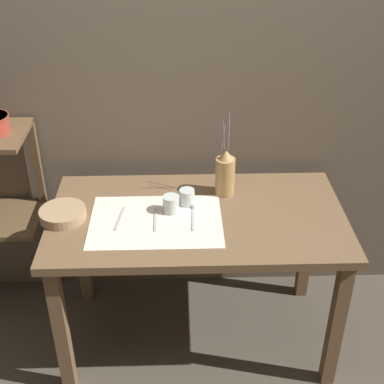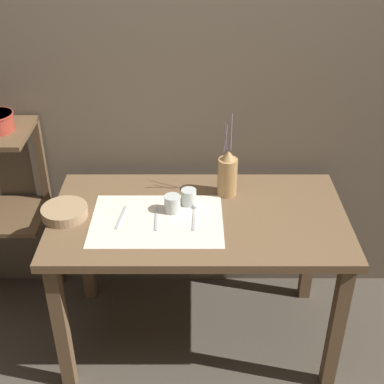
{
  "view_description": "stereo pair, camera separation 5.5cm",
  "coord_description": "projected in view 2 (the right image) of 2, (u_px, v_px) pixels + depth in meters",
  "views": [
    {
      "loc": [
        -0.08,
        -2.01,
        2.13
      ],
      "look_at": [
        -0.02,
        0.0,
        0.89
      ],
      "focal_mm": 50.0,
      "sensor_mm": 36.0,
      "label": 1
    },
    {
      "loc": [
        -0.03,
        -2.02,
        2.13
      ],
      "look_at": [
        -0.02,
        0.0,
        0.89
      ],
      "focal_mm": 50.0,
      "sensor_mm": 36.0,
      "label": 2
    }
  ],
  "objects": [
    {
      "name": "linen_cloth",
      "position": [
        156.0,
        220.0,
        2.39
      ],
      "size": [
        0.59,
        0.42,
        0.0
      ],
      "color": "beige",
      "rests_on": "wooden_table"
    },
    {
      "name": "wooden_bowl",
      "position": [
        63.0,
        212.0,
        2.4
      ],
      "size": [
        0.21,
        0.21,
        0.05
      ],
      "color": "#9E7F5B",
      "rests_on": "wooden_table"
    },
    {
      "name": "stone_wall_back",
      "position": [
        197.0,
        86.0,
        2.61
      ],
      "size": [
        7.0,
        0.06,
        2.4
      ],
      "color": "brown",
      "rests_on": "ground_plane"
    },
    {
      "name": "glass_tumbler_far",
      "position": [
        187.0,
        197.0,
        2.48
      ],
      "size": [
        0.07,
        0.07,
        0.08
      ],
      "color": "#B7C1BC",
      "rests_on": "wooden_table"
    },
    {
      "name": "ground_plane",
      "position": [
        197.0,
        334.0,
        2.83
      ],
      "size": [
        12.0,
        12.0,
        0.0
      ],
      "primitive_type": "plane",
      "color": "#473F35"
    },
    {
      "name": "spoon_inner",
      "position": [
        193.0,
        212.0,
        2.44
      ],
      "size": [
        0.03,
        0.2,
        0.02
      ],
      "color": "#A8A8AD",
      "rests_on": "wooden_table"
    },
    {
      "name": "knife_center",
      "position": [
        120.0,
        217.0,
        2.4
      ],
      "size": [
        0.04,
        0.18,
        0.0
      ],
      "color": "#A8A8AD",
      "rests_on": "wooden_table"
    },
    {
      "name": "glass_tumbler_near",
      "position": [
        171.0,
        204.0,
        2.43
      ],
      "size": [
        0.07,
        0.07,
        0.08
      ],
      "color": "#B7C1BC",
      "rests_on": "wooden_table"
    },
    {
      "name": "fork_outer",
      "position": [
        155.0,
        219.0,
        2.39
      ],
      "size": [
        0.02,
        0.18,
        0.0
      ],
      "color": "#A8A8AD",
      "rests_on": "wooden_table"
    },
    {
      "name": "pitcher_with_flowers",
      "position": [
        226.0,
        174.0,
        2.53
      ],
      "size": [
        0.09,
        0.09,
        0.41
      ],
      "color": "#A87F4C",
      "rests_on": "wooden_table"
    },
    {
      "name": "wooden_table",
      "position": [
        197.0,
        232.0,
        2.48
      ],
      "size": [
        1.35,
        0.73,
        0.77
      ],
      "color": "brown",
      "rests_on": "ground_plane"
    }
  ]
}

